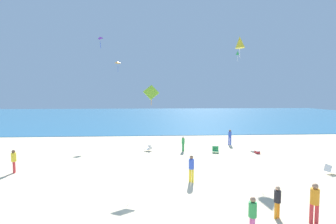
{
  "coord_description": "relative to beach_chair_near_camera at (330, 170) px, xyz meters",
  "views": [
    {
      "loc": [
        -0.9,
        -10.55,
        5.13
      ],
      "look_at": [
        0.0,
        5.32,
        3.99
      ],
      "focal_mm": 25.19,
      "sensor_mm": 36.0,
      "label": 1
    }
  ],
  "objects": [
    {
      "name": "person_6",
      "position": [
        -6.27,
        -5.12,
        0.5
      ],
      "size": [
        0.36,
        0.36,
        1.37
      ],
      "rotation": [
        0.0,
        0.0,
        2.02
      ],
      "color": "orange",
      "rests_on": "ground_plane"
    },
    {
      "name": "beach_chair_near_camera",
      "position": [
        0.0,
        0.0,
        0.0
      ],
      "size": [
        0.72,
        0.59,
        0.64
      ],
      "rotation": [
        0.0,
        0.0,
        0.14
      ],
      "color": "white",
      "rests_on": "ground_plane"
    },
    {
      "name": "person_0",
      "position": [
        -8.75,
        6.86,
        0.5
      ],
      "size": [
        0.38,
        0.38,
        1.37
      ],
      "rotation": [
        0.0,
        0.0,
        2.46
      ],
      "color": "green",
      "rests_on": "ground_plane"
    },
    {
      "name": "kite_yellow",
      "position": [
        -3.84,
        6.34,
        9.48
      ],
      "size": [
        1.13,
        1.09,
        1.93
      ],
      "rotation": [
        0.0,
        0.0,
        5.06
      ],
      "color": "yellow"
    },
    {
      "name": "person_4",
      "position": [
        -20.64,
        1.46,
        0.59
      ],
      "size": [
        0.39,
        0.39,
        1.54
      ],
      "rotation": [
        0.0,
        0.0,
        3.5
      ],
      "color": "red",
      "rests_on": "ground_plane"
    },
    {
      "name": "person_5",
      "position": [
        -7.83,
        -6.3,
        0.56
      ],
      "size": [
        0.31,
        0.31,
        1.48
      ],
      "rotation": [
        0.0,
        0.0,
        0.04
      ],
      "color": "#D8599E",
      "rests_on": "ground_plane"
    },
    {
      "name": "ocean_water",
      "position": [
        -10.45,
        45.07,
        -0.27
      ],
      "size": [
        120.0,
        60.0,
        0.05
      ],
      "primitive_type": "cube",
      "color": "teal",
      "rests_on": "ground_plane"
    },
    {
      "name": "beach_chair_mid_beach",
      "position": [
        -5.92,
        6.16,
        -0.04
      ],
      "size": [
        0.66,
        0.74,
        0.56
      ],
      "rotation": [
        0.0,
        0.0,
        4.52
      ],
      "color": "#2D9956",
      "rests_on": "ground_plane"
    },
    {
      "name": "person_1",
      "position": [
        -3.63,
        9.22,
        0.63
      ],
      "size": [
        0.34,
        0.34,
        1.6
      ],
      "rotation": [
        0.0,
        0.0,
        4.64
      ],
      "color": "blue",
      "rests_on": "ground_plane"
    },
    {
      "name": "kite_green",
      "position": [
        -0.07,
        17.48,
        10.55
      ],
      "size": [
        0.6,
        0.63,
        1.47
      ],
      "rotation": [
        0.0,
        0.0,
        0.41
      ],
      "color": "green"
    },
    {
      "name": "cooler_box",
      "position": [
        -2.31,
        5.65,
        -0.16
      ],
      "size": [
        0.36,
        0.48,
        0.26
      ],
      "rotation": [
        0.0,
        0.0,
        4.82
      ],
      "color": "red",
      "rests_on": "ground_plane"
    },
    {
      "name": "ground_plane",
      "position": [
        -10.45,
        6.21,
        -0.29
      ],
      "size": [
        120.0,
        120.0,
        0.0
      ],
      "primitive_type": "plane",
      "color": "beige"
    },
    {
      "name": "kite_purple",
      "position": [
        -14.93,
        1.71,
        8.6
      ],
      "size": [
        0.46,
        0.43,
        0.79
      ],
      "rotation": [
        0.0,
        0.0,
        5.78
      ],
      "color": "purple"
    },
    {
      "name": "kite_orange",
      "position": [
        -15.8,
        14.93,
        8.82
      ],
      "size": [
        0.61,
        0.48,
        1.28
      ],
      "rotation": [
        0.0,
        0.0,
        0.09
      ],
      "color": "orange"
    },
    {
      "name": "beach_chair_far_right",
      "position": [
        -11.92,
        7.15,
        -0.03
      ],
      "size": [
        0.78,
        0.77,
        0.56
      ],
      "rotation": [
        0.0,
        0.0,
        3.85
      ],
      "color": "white",
      "rests_on": "ground_plane"
    },
    {
      "name": "person_3",
      "position": [
        -9.2,
        -0.83,
        0.63
      ],
      "size": [
        0.45,
        0.45,
        1.59
      ],
      "rotation": [
        0.0,
        0.0,
        0.87
      ],
      "color": "yellow",
      "rests_on": "ground_plane"
    },
    {
      "name": "person_2",
      "position": [
        -5.03,
        -5.63,
        0.66
      ],
      "size": [
        0.44,
        0.44,
        1.66
      ],
      "rotation": [
        0.0,
        0.0,
        1.11
      ],
      "color": "red",
      "rests_on": "ground_plane"
    },
    {
      "name": "kite_lime",
      "position": [
        -11.58,
        1.39,
        5.01
      ],
      "size": [
        1.08,
        0.47,
        1.37
      ],
      "rotation": [
        0.0,
        0.0,
        5.97
      ],
      "color": "#99DB33"
    }
  ]
}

